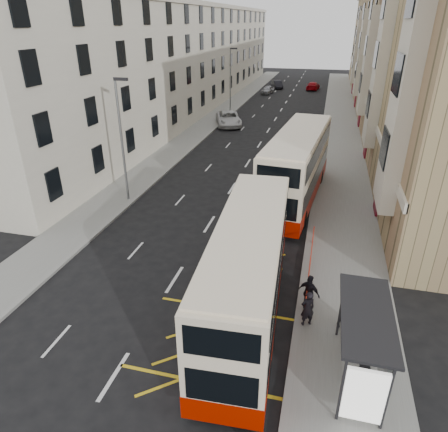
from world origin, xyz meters
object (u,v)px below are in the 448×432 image
(double_decker_front, at_px, (248,271))
(car_dark, at_px, (277,84))
(street_lamp_far, at_px, (231,77))
(pedestrian_near, at_px, (308,309))
(double_decker_rear, at_px, (297,167))
(street_lamp_near, at_px, (122,135))
(pedestrian_mid, at_px, (350,308))
(car_red, at_px, (313,86))
(white_van, at_px, (228,119))
(bus_shelter, at_px, (370,340))
(pedestrian_far, at_px, (309,293))
(car_silver, at_px, (268,90))

(double_decker_front, xyz_separation_m, car_dark, (-7.04, 62.89, -1.54))
(street_lamp_far, height_order, pedestrian_near, street_lamp_far)
(double_decker_rear, bearing_deg, street_lamp_near, -160.02)
(pedestrian_near, xyz_separation_m, car_dark, (-9.51, 63.02, -0.25))
(pedestrian_mid, relative_size, car_red, 0.37)
(double_decker_rear, xyz_separation_m, white_van, (-9.64, 20.24, -1.64))
(pedestrian_near, height_order, pedestrian_mid, pedestrian_mid)
(bus_shelter, xyz_separation_m, street_lamp_near, (-14.69, 12.39, 2.50))
(bus_shelter, xyz_separation_m, pedestrian_far, (-1.99, 3.58, -1.15))
(pedestrian_far, distance_m, car_red, 61.98)
(double_decker_rear, distance_m, car_silver, 44.93)
(street_lamp_far, bearing_deg, car_silver, 81.95)
(pedestrian_near, relative_size, car_dark, 0.38)
(street_lamp_far, relative_size, pedestrian_far, 4.79)
(pedestrian_far, height_order, car_red, pedestrian_far)
(pedestrian_far, bearing_deg, bus_shelter, 146.23)
(double_decker_rear, distance_m, pedestrian_mid, 12.87)
(street_lamp_far, relative_size, car_silver, 2.10)
(street_lamp_near, xyz_separation_m, car_dark, (3.19, 53.23, -3.95))
(street_lamp_far, height_order, car_red, street_lamp_far)
(bus_shelter, relative_size, pedestrian_mid, 2.42)
(bus_shelter, xyz_separation_m, pedestrian_mid, (-0.38, 2.90, -1.11))
(pedestrian_near, bearing_deg, pedestrian_far, -117.03)
(double_decker_rear, height_order, pedestrian_far, double_decker_rear)
(double_decker_front, relative_size, car_dark, 2.65)
(double_decker_rear, bearing_deg, pedestrian_near, -77.19)
(bus_shelter, relative_size, pedestrian_far, 2.54)
(car_silver, relative_size, car_dark, 0.91)
(street_lamp_far, relative_size, white_van, 1.38)
(street_lamp_far, height_order, pedestrian_far, street_lamp_far)
(bus_shelter, bearing_deg, pedestrian_mid, 97.53)
(double_decker_front, distance_m, car_red, 62.78)
(street_lamp_near, height_order, double_decker_front, street_lamp_near)
(bus_shelter, bearing_deg, car_silver, 101.71)
(pedestrian_near, distance_m, white_van, 34.80)
(car_silver, bearing_deg, bus_shelter, -69.39)
(double_decker_rear, relative_size, pedestrian_far, 7.32)
(pedestrian_near, distance_m, car_dark, 63.74)
(pedestrian_mid, bearing_deg, street_lamp_near, 121.04)
(pedestrian_mid, bearing_deg, car_dark, 74.64)
(white_van, height_order, car_red, white_van)
(white_van, bearing_deg, street_lamp_near, -113.35)
(double_decker_rear, distance_m, white_van, 22.48)
(double_decker_front, height_order, pedestrian_far, double_decker_front)
(pedestrian_near, bearing_deg, bus_shelter, 100.46)
(street_lamp_far, distance_m, car_red, 25.34)
(pedestrian_near, bearing_deg, street_lamp_far, -99.33)
(street_lamp_near, distance_m, car_silver, 47.16)
(bus_shelter, distance_m, car_red, 65.70)
(car_red, bearing_deg, pedestrian_mid, 100.33)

